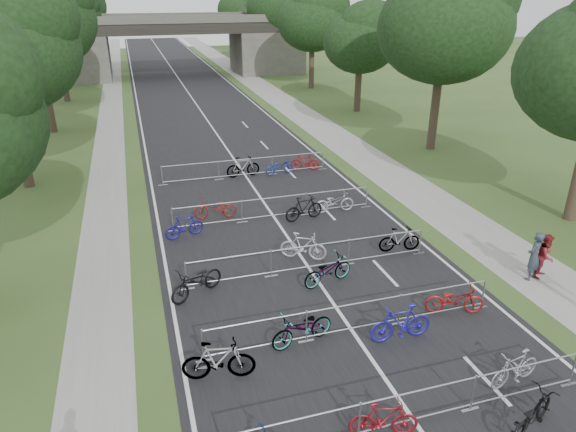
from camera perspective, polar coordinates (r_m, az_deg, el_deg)
name	(u,v)px	position (r m, az deg, el deg)	size (l,w,h in m)	color
road	(192,98)	(52.09, -10.62, 12.76)	(11.00, 140.00, 0.01)	black
sidewalk_right	(271,94)	(53.57, -1.88, 13.44)	(3.00, 140.00, 0.01)	gray
sidewalk_left	(111,103)	(51.81, -19.03, 11.83)	(2.00, 140.00, 0.01)	gray
lane_markings	(192,98)	(52.09, -10.62, 12.75)	(0.12, 140.00, 0.00)	silver
overpass_bridge	(174,45)	(66.40, -12.56, 18.02)	(31.00, 8.00, 7.05)	#4C4943
tree_left_1	(1,44)	(29.44, -29.29, 16.34)	(7.56, 7.56, 11.53)	#33261C
tree_right_1	(447,22)	(34.45, 17.27, 19.90)	(8.18, 8.18, 12.47)	#33261C
tree_left_2	(33,15)	(41.21, -26.46, 19.38)	(8.40, 8.40, 12.81)	#33261C
tree_right_2	(362,39)	(45.08, 8.24, 18.87)	(6.16, 6.16, 9.39)	#33261C
tree_left_3	(56,28)	(53.19, -24.37, 18.45)	(6.72, 6.72, 10.25)	#33261C
tree_right_3	(314,19)	(56.11, 2.86, 21.01)	(7.17, 7.17, 10.93)	#33261C
tree_left_4	(66,13)	(65.08, -23.43, 19.97)	(7.56, 7.56, 11.53)	#33261C
tree_right_4	(281,6)	(67.49, -0.81, 22.35)	(8.18, 8.18, 12.47)	#33261C
tree_left_5	(73,3)	(77.01, -22.77, 21.01)	(8.40, 8.40, 12.81)	#33261C
tree_right_5	(258,18)	(79.15, -3.40, 21.12)	(6.16, 6.16, 9.39)	#33261C
tree_left_6	(81,13)	(89.03, -22.02, 20.22)	(6.72, 6.72, 10.25)	#33261C
tree_right_6	(240,8)	(90.81, -5.37, 22.03)	(7.17, 7.17, 10.93)	#33261C
barrier_row_2	(418,407)	(13.47, 14.26, -19.85)	(9.70, 0.08, 1.10)	#A4A7AC
barrier_row_3	(354,318)	(16.04, 7.35, -11.16)	(9.70, 0.08, 1.10)	#A4A7AC
barrier_row_4	(311,258)	(19.19, 2.54, -4.65)	(9.70, 0.08, 1.10)	#A4A7AC
barrier_row_5	(275,208)	(23.49, -1.49, 0.93)	(9.70, 0.08, 1.10)	#A4A7AC
barrier_row_6	(246,168)	(28.95, -4.70, 5.36)	(9.70, 0.08, 1.10)	#A4A7AC
bike_9	(384,419)	(13.09, 10.59, -21.33)	(0.47, 1.65, 0.99)	maroon
bike_10	(532,415)	(14.19, 25.44, -19.32)	(0.68, 1.94, 1.02)	black
bike_11	(515,368)	(15.40, 23.93, -15.22)	(0.48, 1.69, 1.02)	gray
bike_12	(219,361)	(14.39, -7.73, -15.64)	(0.56, 1.99, 1.20)	#A4A7AC
bike_13	(302,329)	(15.50, 1.61, -12.40)	(0.71, 2.03, 1.07)	#A4A7AC
bike_14	(401,323)	(15.97, 12.43, -11.54)	(0.56, 1.98, 1.19)	#201C9F
bike_15	(455,300)	(17.67, 18.02, -8.83)	(0.66, 1.91, 1.00)	maroon
bike_16	(197,282)	(17.91, -10.09, -7.21)	(0.75, 2.14, 1.13)	black
bike_17	(303,246)	(19.96, 1.71, -3.40)	(0.52, 1.85, 1.11)	#B3B2BA
bike_18	(328,271)	(18.43, 4.42, -6.06)	(0.70, 2.01, 1.05)	#A4A7AC
bike_19	(399,240)	(21.05, 12.28, -2.60)	(0.48, 1.70, 1.02)	#A4A7AC
bike_20	(184,226)	(22.14, -11.47, -1.14)	(0.48, 1.71, 1.03)	navy
bike_21	(215,208)	(23.76, -8.10, 0.88)	(0.68, 1.96, 1.03)	maroon
bike_22	(304,208)	(23.35, 1.78, 0.85)	(0.54, 1.90, 1.14)	black
bike_23	(334,202)	(24.33, 5.18, 1.56)	(0.67, 1.91, 1.00)	#A5A6AD
bike_25	(243,167)	(29.01, -5.01, 5.46)	(0.54, 1.92, 1.15)	#A4A7AC
bike_26	(280,167)	(29.33, -0.92, 5.51)	(0.61, 1.75, 0.92)	navy
bike_27	(305,162)	(30.08, 1.92, 6.07)	(0.48, 1.70, 1.02)	maroon
pedestrian_a	(534,256)	(20.46, 25.66, -4.05)	(0.68, 0.45, 1.87)	#2B3341
pedestrian_b	(546,256)	(20.87, 26.70, -3.99)	(0.82, 0.64, 1.69)	maroon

